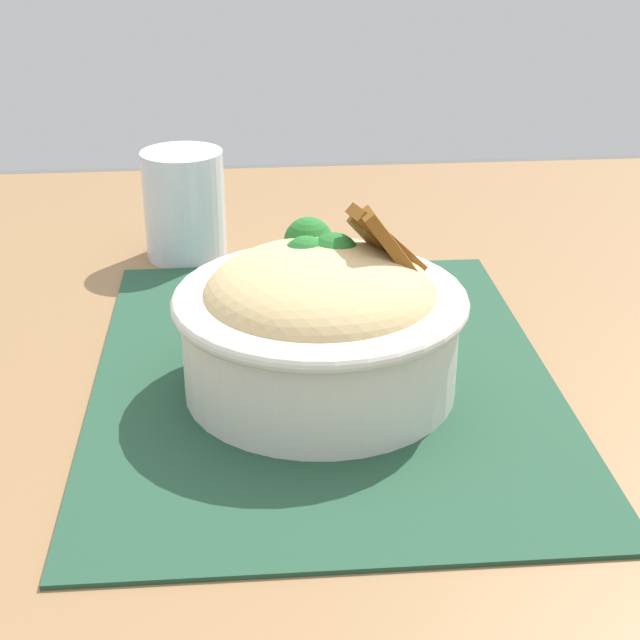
# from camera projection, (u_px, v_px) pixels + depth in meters

# --- Properties ---
(table) EXTENTS (1.03, 0.81, 0.71)m
(table) POSITION_uv_depth(u_px,v_px,m) (362.00, 469.00, 0.70)
(table) COLOR olive
(table) RESTS_ON ground_plane
(placemat) EXTENTS (0.41, 0.32, 0.00)m
(placemat) POSITION_uv_depth(u_px,v_px,m) (323.00, 374.00, 0.67)
(placemat) COLOR #1E422D
(placemat) RESTS_ON table
(bowl) EXTENTS (0.19, 0.19, 0.12)m
(bowl) POSITION_uv_depth(u_px,v_px,m) (320.00, 319.00, 0.63)
(bowl) COLOR silver
(bowl) RESTS_ON placemat
(fork) EXTENTS (0.05, 0.13, 0.00)m
(fork) POSITION_uv_depth(u_px,v_px,m) (327.00, 315.00, 0.75)
(fork) COLOR silver
(fork) RESTS_ON placemat
(drinking_glass) EXTENTS (0.07, 0.07, 0.10)m
(drinking_glass) POSITION_uv_depth(u_px,v_px,m) (185.00, 211.00, 0.86)
(drinking_glass) COLOR silver
(drinking_glass) RESTS_ON table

